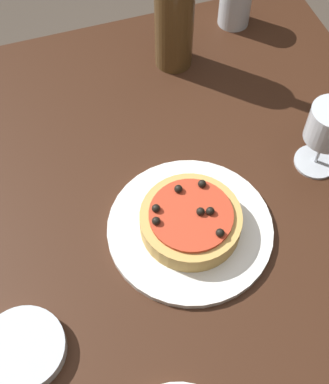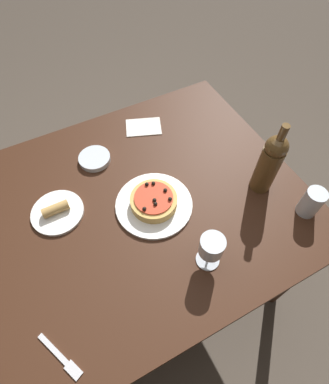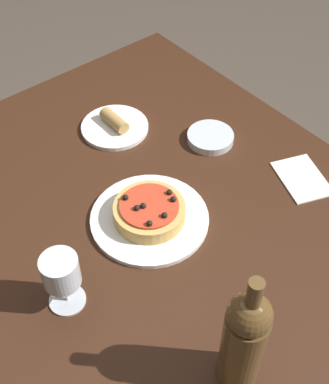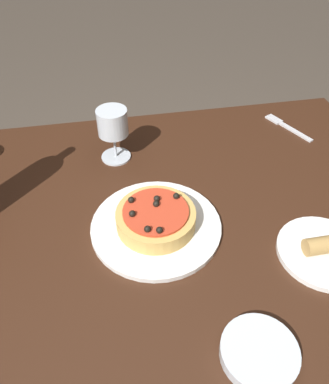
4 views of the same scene
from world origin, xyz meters
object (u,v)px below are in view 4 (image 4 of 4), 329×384
(fork, at_px, (286,126))
(dining_table, at_px, (177,266))
(wine_glass, at_px, (113,125))
(side_bowl, at_px, (259,353))
(dinner_plate, at_px, (156,226))
(side_plate, at_px, (324,250))
(pizza, at_px, (156,218))

(fork, bearing_deg, dining_table, 107.38)
(wine_glass, xyz_separation_m, side_bowl, (0.18, -0.57, -0.09))
(dinner_plate, height_order, side_bowl, side_bowl)
(wine_glass, relative_size, fork, 0.89)
(dinner_plate, xyz_separation_m, side_bowl, (0.12, -0.30, 0.01))
(dinner_plate, xyz_separation_m, fork, (0.44, 0.32, -0.00))
(dining_table, bearing_deg, side_plate, -18.15)
(wine_glass, bearing_deg, side_bowl, -72.62)
(side_bowl, bearing_deg, side_plate, 40.05)
(dining_table, relative_size, dinner_plate, 4.29)
(pizza, xyz_separation_m, side_bowl, (0.12, -0.30, -0.02))
(side_plate, bearing_deg, dinner_plate, 157.80)
(fork, bearing_deg, side_bowl, 127.95)
(dinner_plate, relative_size, wine_glass, 1.98)
(side_plate, bearing_deg, wine_glass, 133.86)
(pizza, xyz_separation_m, fork, (0.44, 0.32, -0.03))
(dinner_plate, distance_m, wine_glass, 0.29)
(pizza, height_order, wine_glass, wine_glass)
(dining_table, height_order, dinner_plate, dinner_plate)
(side_bowl, xyz_separation_m, fork, (0.33, 0.63, -0.01))
(pizza, bearing_deg, dinner_plate, 4.72)
(side_bowl, distance_m, side_plate, 0.27)
(dinner_plate, distance_m, side_plate, 0.35)
(dinner_plate, xyz_separation_m, side_plate, (0.32, -0.13, 0.01))
(dining_table, relative_size, side_bowl, 9.49)
(dining_table, xyz_separation_m, wine_glass, (-0.10, 0.31, 0.20))
(fork, bearing_deg, wine_glass, 71.75)
(fork, xyz_separation_m, side_plate, (-0.12, -0.46, 0.01))
(side_bowl, bearing_deg, dining_table, 106.26)
(wine_glass, height_order, side_bowl, wine_glass)
(side_bowl, bearing_deg, fork, 62.50)
(wine_glass, distance_m, side_plate, 0.56)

